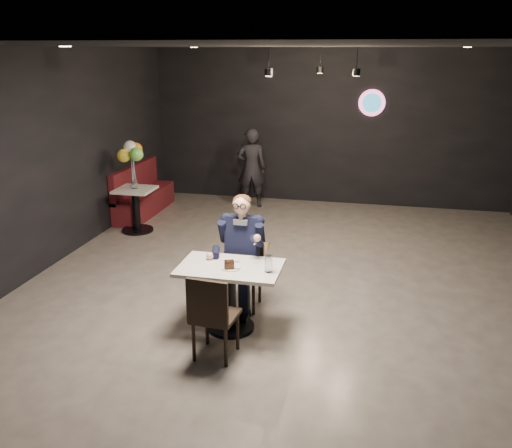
% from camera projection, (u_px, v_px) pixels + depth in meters
% --- Properties ---
extents(floor, '(9.00, 9.00, 0.00)m').
position_uv_depth(floor, '(290.00, 294.00, 6.88)').
color(floor, gray).
rests_on(floor, ground).
extents(wall_sign, '(0.50, 0.06, 0.50)m').
position_uv_depth(wall_sign, '(372.00, 103.00, 10.24)').
color(wall_sign, pink).
rests_on(wall_sign, floor).
extents(pendant_lights, '(1.40, 1.20, 0.36)m').
position_uv_depth(pendant_lights, '(316.00, 56.00, 7.85)').
color(pendant_lights, black).
rests_on(pendant_lights, floor).
extents(main_table, '(1.10, 0.70, 0.75)m').
position_uv_depth(main_table, '(231.00, 298.00, 5.93)').
color(main_table, white).
rests_on(main_table, floor).
extents(chair_far, '(0.42, 0.46, 0.92)m').
position_uv_depth(chair_far, '(243.00, 271.00, 6.41)').
color(chair_far, black).
rests_on(chair_far, floor).
extents(chair_near, '(0.46, 0.49, 0.92)m').
position_uv_depth(chair_near, '(215.00, 314.00, 5.38)').
color(chair_near, black).
rests_on(chair_near, floor).
extents(seated_man, '(0.60, 0.80, 1.44)m').
position_uv_depth(seated_man, '(243.00, 251.00, 6.33)').
color(seated_man, black).
rests_on(seated_man, floor).
extents(dessert_plate, '(0.22, 0.22, 0.01)m').
position_uv_depth(dessert_plate, '(231.00, 268.00, 5.76)').
color(dessert_plate, white).
rests_on(dessert_plate, main_table).
extents(cake_slice, '(0.12, 0.11, 0.07)m').
position_uv_depth(cake_slice, '(229.00, 265.00, 5.72)').
color(cake_slice, black).
rests_on(cake_slice, dessert_plate).
extents(mint_leaf, '(0.06, 0.04, 0.01)m').
position_uv_depth(mint_leaf, '(237.00, 262.00, 5.69)').
color(mint_leaf, '#2B852E').
rests_on(mint_leaf, cake_slice).
extents(sundae_glass, '(0.08, 0.08, 0.18)m').
position_uv_depth(sundae_glass, '(269.00, 264.00, 5.64)').
color(sundae_glass, silver).
rests_on(sundae_glass, main_table).
extents(wafer_cone, '(0.08, 0.08, 0.14)m').
position_uv_depth(wafer_cone, '(267.00, 249.00, 5.60)').
color(wafer_cone, tan).
rests_on(wafer_cone, sundae_glass).
extents(booth_bench, '(0.46, 1.84, 0.92)m').
position_uv_depth(booth_bench, '(144.00, 190.00, 10.12)').
color(booth_bench, '#4E101C').
rests_on(booth_bench, floor).
extents(side_table, '(0.61, 0.61, 0.76)m').
position_uv_depth(side_table, '(136.00, 210.00, 9.16)').
color(side_table, white).
rests_on(side_table, floor).
extents(balloon_vase, '(0.10, 0.10, 0.15)m').
position_uv_depth(balloon_vase, '(135.00, 184.00, 9.02)').
color(balloon_vase, silver).
rests_on(balloon_vase, side_table).
extents(balloon_bunch, '(0.41, 0.41, 0.67)m').
position_uv_depth(balloon_bunch, '(133.00, 160.00, 8.89)').
color(balloon_bunch, yellow).
rests_on(balloon_bunch, balloon_vase).
extents(passerby, '(0.61, 0.45, 1.54)m').
position_uv_depth(passerby, '(251.00, 168.00, 10.51)').
color(passerby, black).
rests_on(passerby, floor).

